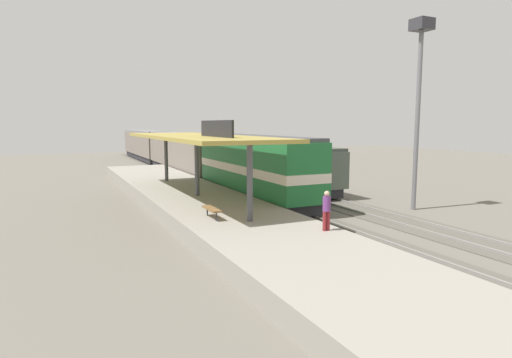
# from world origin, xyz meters

# --- Properties ---
(ground_plane) EXTENTS (120.00, 120.00, 0.00)m
(ground_plane) POSITION_xyz_m (2.00, 0.00, 0.00)
(ground_plane) COLOR #666056
(track_near) EXTENTS (3.20, 110.00, 0.16)m
(track_near) POSITION_xyz_m (0.00, 0.00, 0.03)
(track_near) COLOR #565249
(track_near) RESTS_ON ground
(track_far) EXTENTS (3.20, 110.00, 0.16)m
(track_far) POSITION_xyz_m (4.60, 0.00, 0.03)
(track_far) COLOR #565249
(track_far) RESTS_ON ground
(platform) EXTENTS (6.00, 44.00, 0.90)m
(platform) POSITION_xyz_m (-4.60, 0.00, 0.45)
(platform) COLOR gray
(platform) RESTS_ON ground
(station_canopy) EXTENTS (5.20, 18.00, 4.70)m
(station_canopy) POSITION_xyz_m (-4.60, -0.09, 4.53)
(station_canopy) COLOR #47474C
(station_canopy) RESTS_ON platform
(platform_bench) EXTENTS (0.44, 1.70, 0.50)m
(platform_bench) POSITION_xyz_m (-6.00, -6.66, 1.34)
(platform_bench) COLOR #333338
(platform_bench) RESTS_ON platform
(locomotive) EXTENTS (2.93, 14.43, 4.44)m
(locomotive) POSITION_xyz_m (0.00, 1.32, 2.41)
(locomotive) COLOR #28282D
(locomotive) RESTS_ON track_near
(passenger_carriage_front) EXTENTS (2.90, 20.00, 4.24)m
(passenger_carriage_front) POSITION_xyz_m (0.00, 19.32, 2.31)
(passenger_carriage_front) COLOR #28282D
(passenger_carriage_front) RESTS_ON track_near
(passenger_carriage_rear) EXTENTS (2.90, 20.00, 4.24)m
(passenger_carriage_rear) POSITION_xyz_m (0.00, 40.12, 2.31)
(passenger_carriage_rear) COLOR #28282D
(passenger_carriage_rear) RESTS_ON track_near
(freight_car) EXTENTS (2.80, 12.00, 3.54)m
(freight_car) POSITION_xyz_m (4.60, 4.39, 1.97)
(freight_car) COLOR #28282D
(freight_car) RESTS_ON track_far
(light_mast) EXTENTS (1.10, 1.10, 11.70)m
(light_mast) POSITION_xyz_m (7.80, -5.87, 8.40)
(light_mast) COLOR slate
(light_mast) RESTS_ON ground
(person_waiting) EXTENTS (0.34, 0.34, 1.71)m
(person_waiting) POSITION_xyz_m (-2.41, -11.03, 1.85)
(person_waiting) COLOR maroon
(person_waiting) RESTS_ON platform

